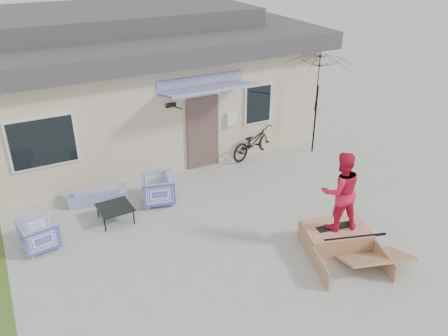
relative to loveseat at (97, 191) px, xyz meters
name	(u,v)px	position (x,y,z in m)	size (l,w,h in m)	color
ground	(251,262)	(2.21, -3.91, -0.28)	(90.00, 90.00, 0.00)	#A0A09B
house	(128,75)	(2.21, 4.08, 1.66)	(10.80, 8.49, 4.10)	beige
loveseat	(97,191)	(0.00, 0.00, 0.00)	(1.44, 0.42, 0.56)	#363CAB
armchair_left	(39,233)	(-1.55, -1.39, 0.08)	(0.71, 0.67, 0.73)	#363CAB
armchair_right	(157,188)	(1.34, -0.76, 0.12)	(0.78, 0.73, 0.81)	#363CAB
coffee_table	(116,214)	(0.16, -1.10, -0.10)	(0.75, 0.75, 0.37)	black
bicycle	(253,139)	(4.83, 0.47, 0.28)	(0.62, 1.77, 1.13)	black
patio_umbrella	(317,97)	(6.63, -0.10, 1.47)	(2.30, 2.19, 2.20)	black
skate_ramp	(335,237)	(4.10, -4.25, -0.06)	(1.35, 1.80, 0.45)	#9E6F4D
skateboard	(336,226)	(4.12, -4.21, 0.19)	(0.86, 0.21, 0.05)	black
skater	(341,190)	(4.12, -4.21, 1.09)	(0.85, 0.66, 1.73)	red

